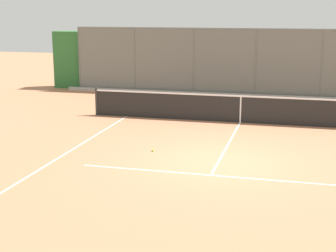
% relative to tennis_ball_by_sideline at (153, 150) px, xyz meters
% --- Properties ---
extents(ground_plane, '(60.00, 60.00, 0.00)m').
position_rel_tennis_ball_by_sideline_xyz_m(ground_plane, '(-1.93, 0.55, -0.03)').
color(ground_plane, '#B27551').
extents(court_line_markings, '(8.43, 10.98, 0.01)m').
position_rel_tennis_ball_by_sideline_xyz_m(court_line_markings, '(-1.93, 1.94, -0.03)').
color(court_line_markings, white).
rests_on(court_line_markings, ground).
extents(fence_backdrop, '(20.02, 1.37, 3.06)m').
position_rel_tennis_ball_by_sideline_xyz_m(fence_backdrop, '(-1.93, -10.54, 1.36)').
color(fence_backdrop, slate).
rests_on(fence_backdrop, ground).
extents(tennis_net, '(10.83, 0.09, 1.07)m').
position_rel_tennis_ball_by_sideline_xyz_m(tennis_net, '(-1.93, -4.34, 0.46)').
color(tennis_net, '#2D2D2D').
rests_on(tennis_net, ground).
extents(tennis_ball_by_sideline, '(0.07, 0.07, 0.07)m').
position_rel_tennis_ball_by_sideline_xyz_m(tennis_ball_by_sideline, '(0.00, 0.00, 0.00)').
color(tennis_ball_by_sideline, '#CCDB33').
rests_on(tennis_ball_by_sideline, ground).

